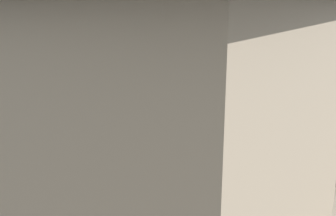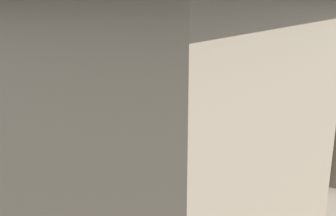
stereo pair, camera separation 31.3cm
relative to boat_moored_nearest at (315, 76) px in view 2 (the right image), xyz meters
name	(u,v)px [view 2 (the right image)]	position (x,y,z in m)	size (l,w,h in m)	color
boat_moored_nearest	(315,76)	(0.00, 0.00, 0.00)	(0.99, 4.68, 0.67)	#33281E
boat_moored_second	(184,124)	(-3.85, -24.82, -0.07)	(1.80, 5.46, 0.50)	brown
boat_moored_third	(3,204)	(-4.73, -39.23, -0.11)	(3.44, 3.79, 0.35)	brown
boat_moored_far	(266,108)	(-0.11, -17.74, 0.01)	(0.98, 3.51, 0.65)	brown
boat_midriver_drifting	(260,72)	(-6.46, -1.04, 0.05)	(1.90, 4.63, 0.78)	#232326
boat_midriver_upstream	(215,81)	(-8.95, -8.99, -0.07)	(3.53, 3.80, 0.48)	brown
house_waterfront_nearest	(155,172)	(5.43, -42.24, 5.01)	(6.84, 8.37, 8.74)	gray
house_waterfront_second	(256,98)	(4.97, -34.85, 5.03)	(5.90, 6.11, 8.74)	#7F705B
house_waterfront_tall	(299,102)	(5.20, -29.26, 3.73)	(6.35, 5.67, 6.14)	#7F705B
house_waterfront_narrow	(327,63)	(5.40, -23.87, 5.03)	(6.76, 5.78, 8.74)	#7F705B
mooring_post_dock_mid	(211,153)	(1.74, -31.76, 1.17)	(0.20, 0.20, 0.90)	#473828
mooring_post_dock_far	(279,104)	(1.74, -20.34, 1.18)	(0.20, 0.20, 0.92)	#473828
hill_far_west	(298,11)	(-25.18, 88.95, 5.85)	(51.63, 51.63, 12.14)	#5B6B5B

